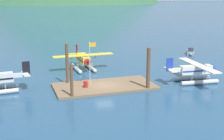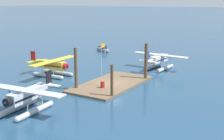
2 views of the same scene
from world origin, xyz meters
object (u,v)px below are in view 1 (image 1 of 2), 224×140
(flagpole, at_px, (91,58))
(fuel_drum, at_px, (86,84))
(seaplane_cream_stbd_aft, at_px, (196,72))
(seaplane_yellow_bow_centre, at_px, (83,61))
(boat_grey_open_east, at_px, (190,52))

(flagpole, height_order, fuel_drum, flagpole)
(flagpole, xyz_separation_m, fuel_drum, (-0.92, -0.72, -3.39))
(flagpole, distance_m, seaplane_cream_stbd_aft, 15.69)
(fuel_drum, height_order, seaplane_yellow_bow_centre, seaplane_yellow_bow_centre)
(flagpole, xyz_separation_m, seaplane_yellow_bow_centre, (1.39, 10.59, -2.55))
(seaplane_cream_stbd_aft, relative_size, seaplane_yellow_bow_centre, 1.00)
(fuel_drum, distance_m, seaplane_cream_stbd_aft, 16.34)
(flagpole, bearing_deg, seaplane_cream_stbd_aft, -8.58)
(flagpole, relative_size, fuel_drum, 7.01)
(fuel_drum, relative_size, seaplane_cream_stbd_aft, 0.08)
(seaplane_cream_stbd_aft, xyz_separation_m, boat_grey_open_east, (11.47, 19.38, -1.09))
(flagpole, relative_size, seaplane_yellow_bow_centre, 0.59)
(boat_grey_open_east, bearing_deg, fuel_drum, -147.29)
(seaplane_cream_stbd_aft, bearing_deg, fuel_drum, 174.40)
(fuel_drum, bearing_deg, seaplane_cream_stbd_aft, -5.60)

